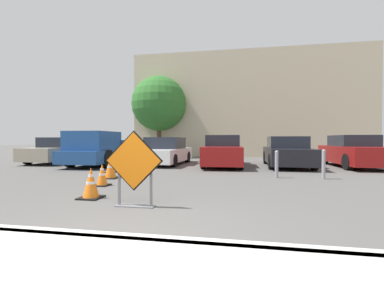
% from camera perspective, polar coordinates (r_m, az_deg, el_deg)
% --- Properties ---
extents(ground_plane, '(96.00, 96.00, 0.00)m').
position_cam_1_polar(ground_plane, '(12.90, 3.85, -4.57)').
color(ground_plane, '#565451').
extents(curb_lip, '(30.46, 0.20, 0.14)m').
position_cam_1_polar(curb_lip, '(3.29, -15.82, -20.11)').
color(curb_lip, beige).
rests_on(curb_lip, ground_plane).
extents(road_closed_sign, '(1.11, 0.20, 1.42)m').
position_cam_1_polar(road_closed_sign, '(4.88, -12.77, -4.96)').
color(road_closed_sign, black).
rests_on(road_closed_sign, ground_plane).
extents(traffic_cone_nearest, '(0.46, 0.46, 0.66)m').
position_cam_1_polar(traffic_cone_nearest, '(5.94, -21.55, -8.13)').
color(traffic_cone_nearest, black).
rests_on(traffic_cone_nearest, ground_plane).
extents(traffic_cone_second, '(0.39, 0.39, 0.60)m').
position_cam_1_polar(traffic_cone_second, '(7.42, -19.36, -6.50)').
color(traffic_cone_second, black).
rests_on(traffic_cone_second, ground_plane).
extents(traffic_cone_third, '(0.50, 0.50, 0.72)m').
position_cam_1_polar(traffic_cone_third, '(8.74, -17.67, -4.96)').
color(traffic_cone_third, black).
rests_on(traffic_cone_third, ground_plane).
extents(traffic_cone_fourth, '(0.40, 0.40, 0.67)m').
position_cam_1_polar(traffic_cone_fourth, '(10.24, -17.60, -4.24)').
color(traffic_cone_fourth, black).
rests_on(traffic_cone_fourth, ground_plane).
extents(parked_car_nearest, '(1.92, 4.28, 1.36)m').
position_cam_1_polar(parked_car_nearest, '(15.73, -27.12, -1.34)').
color(parked_car_nearest, '#A39984').
rests_on(parked_car_nearest, ground_plane).
extents(pickup_truck, '(2.07, 5.41, 1.62)m').
position_cam_1_polar(pickup_truck, '(13.39, -19.25, -1.26)').
color(pickup_truck, navy).
rests_on(pickup_truck, ground_plane).
extents(parked_car_second, '(2.09, 4.21, 1.36)m').
position_cam_1_polar(parked_car_second, '(13.11, -5.98, -1.75)').
color(parked_car_second, white).
rests_on(parked_car_second, ground_plane).
extents(parked_car_third, '(1.86, 4.23, 1.45)m').
position_cam_1_polar(parked_car_third, '(12.15, 6.85, -1.72)').
color(parked_car_third, maroon).
rests_on(parked_car_third, ground_plane).
extents(parked_car_fourth, '(1.96, 4.22, 1.39)m').
position_cam_1_polar(parked_car_fourth, '(12.65, 20.36, -1.79)').
color(parked_car_fourth, black).
rests_on(parked_car_fourth, ground_plane).
extents(parked_car_fifth, '(1.85, 4.23, 1.45)m').
position_cam_1_polar(parked_car_fifth, '(13.78, 32.22, -1.53)').
color(parked_car_fifth, maroon).
rests_on(parked_car_fifth, ground_plane).
extents(bollard_nearest, '(0.12, 0.12, 0.90)m').
position_cam_1_polar(bollard_nearest, '(8.83, 18.28, -4.10)').
color(bollard_nearest, gray).
rests_on(bollard_nearest, ground_plane).
extents(bollard_second, '(0.12, 0.12, 0.94)m').
position_cam_1_polar(bollard_second, '(9.15, 27.20, -3.84)').
color(bollard_second, gray).
rests_on(bollard_second, ground_plane).
extents(building_facade_backdrop, '(17.03, 5.00, 7.68)m').
position_cam_1_polar(building_facade_backdrop, '(21.22, 12.10, 7.98)').
color(building_facade_backdrop, beige).
rests_on(building_facade_backdrop, ground_plane).
extents(street_tree_behind_lot, '(3.98, 3.98, 5.86)m').
position_cam_1_polar(street_tree_behind_lot, '(19.06, -7.34, 8.86)').
color(street_tree_behind_lot, '#513823').
rests_on(street_tree_behind_lot, ground_plane).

